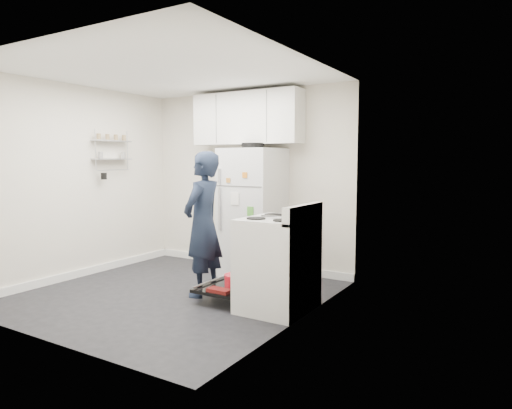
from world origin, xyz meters
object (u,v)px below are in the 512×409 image
Objects in this scene: open_oven_door at (232,284)px; refrigerator at (253,212)px; electric_range at (277,265)px; person at (203,224)px.

open_oven_door is 1.35m from refrigerator.
electric_range is at bearing -48.83° from refrigerator.
refrigerator reaches higher than open_oven_door.
electric_range is 1.51m from refrigerator.
electric_range is 1.02m from person.
open_oven_door is 0.43× the size of person.
refrigerator is (-0.96, 1.10, 0.38)m from electric_range.
electric_range is at bearing 82.03° from person.
refrigerator is (-0.41, 1.10, 0.67)m from open_oven_door.
refrigerator is 1.08× the size of person.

